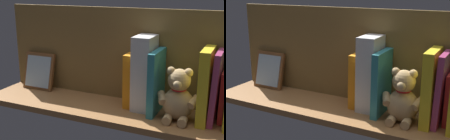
% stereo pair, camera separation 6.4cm
% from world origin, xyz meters
% --- Properties ---
extents(ground_plane, '(0.98, 0.24, 0.02)m').
position_xyz_m(ground_plane, '(0.00, 0.00, -0.01)').
color(ground_plane, '#9E6B3D').
extents(shelf_back_panel, '(0.98, 0.02, 0.34)m').
position_xyz_m(shelf_back_panel, '(0.00, -0.10, 0.17)').
color(shelf_back_panel, olive).
rests_on(shelf_back_panel, ground_plane).
extents(book_2, '(0.01, 0.09, 0.16)m').
position_xyz_m(book_2, '(-0.36, -0.04, 0.08)').
color(book_2, red).
rests_on(book_2, ground_plane).
extents(book_3, '(0.02, 0.13, 0.23)m').
position_xyz_m(book_3, '(-0.34, -0.02, 0.11)').
color(book_3, '#B23F72').
rests_on(book_3, ground_plane).
extents(book_4, '(0.03, 0.14, 0.23)m').
position_xyz_m(book_4, '(-0.31, -0.02, 0.12)').
color(book_4, yellow).
rests_on(book_4, ground_plane).
extents(teddy_bear, '(0.14, 0.11, 0.17)m').
position_xyz_m(teddy_bear, '(-0.23, 0.01, 0.08)').
color(teddy_bear, tan).
rests_on(teddy_bear, ground_plane).
extents(book_5, '(0.02, 0.14, 0.21)m').
position_xyz_m(book_5, '(-0.15, -0.02, 0.11)').
color(book_5, teal).
rests_on(book_5, ground_plane).
extents(dictionary_thick_white, '(0.06, 0.11, 0.26)m').
position_xyz_m(dictionary_thick_white, '(-0.11, -0.03, 0.13)').
color(dictionary_thick_white, white).
rests_on(dictionary_thick_white, ground_plane).
extents(book_6, '(0.03, 0.09, 0.19)m').
position_xyz_m(book_6, '(-0.06, -0.04, 0.09)').
color(book_6, orange).
rests_on(book_6, ground_plane).
extents(picture_frame_leaning, '(0.14, 0.05, 0.15)m').
position_xyz_m(picture_frame_leaning, '(0.36, -0.06, 0.07)').
color(picture_frame_leaning, brown).
rests_on(picture_frame_leaning, ground_plane).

